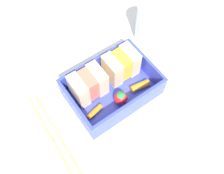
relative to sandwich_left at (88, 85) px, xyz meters
The scene contains 11 objects.
ground_plane 7.03cm from the sandwich_left, 31.24° to the right, with size 120.00×120.00×2.00cm, color white.
bento_tray 5.93cm from the sandwich_left, 31.24° to the right, with size 17.69×12.51×1.20cm, color blue.
bento_rim 4.73cm from the sandwich_left, 31.24° to the right, with size 17.69×12.51×4.41cm.
sandwich_left is the anchor object (origin of this frame).
sandwich_center_left 7.95cm from the sandwich_left, ahead, with size 6.61×4.82×6.15cm.
carrot_stick_left 5.43cm from the sandwich_left, 110.82° to the right, with size 1.05×1.05×3.59cm, color orange.
strawberry_far_left 6.74cm from the sandwich_left, 55.47° to the right, with size 2.77×2.77×3.37cm.
carrot_stick_far_left 10.76cm from the sandwich_left, 29.84° to the right, with size 1.43×1.43×4.08cm, color orange.
chopstick_pair 12.11cm from the sandwich_left, 156.99° to the right, with size 2.84×21.86×0.70cm.
drinking_glass 19.80cm from the sandwich_left, 15.03° to the left, with size 5.19×5.19×9.68cm, color white.
folded_napkin 20.40cm from the sandwich_left, 71.86° to the right, with size 13.68×11.73×0.40cm, color silver.
Camera 1 is at (-14.01, -19.59, 46.90)cm, focal length 40.00 mm.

